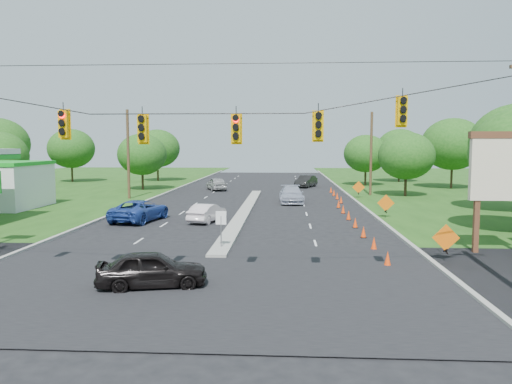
# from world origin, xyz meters

# --- Properties ---
(ground) EXTENTS (160.00, 160.00, 0.00)m
(ground) POSITION_xyz_m (0.00, 0.00, 0.00)
(ground) COLOR black
(ground) RESTS_ON ground
(cross_street) EXTENTS (160.00, 14.00, 0.02)m
(cross_street) POSITION_xyz_m (0.00, 0.00, 0.00)
(cross_street) COLOR black
(cross_street) RESTS_ON ground
(curb_left) EXTENTS (0.25, 110.00, 0.16)m
(curb_left) POSITION_xyz_m (-10.10, 30.00, 0.00)
(curb_left) COLOR gray
(curb_left) RESTS_ON ground
(curb_right) EXTENTS (0.25, 110.00, 0.16)m
(curb_right) POSITION_xyz_m (10.10, 30.00, 0.00)
(curb_right) COLOR gray
(curb_right) RESTS_ON ground
(median) EXTENTS (1.00, 34.00, 0.18)m
(median) POSITION_xyz_m (0.00, 21.00, 0.00)
(median) COLOR gray
(median) RESTS_ON ground
(median_sign) EXTENTS (0.55, 0.06, 2.05)m
(median_sign) POSITION_xyz_m (0.00, 6.00, 1.46)
(median_sign) COLOR gray
(median_sign) RESTS_ON ground
(signal_span) EXTENTS (25.60, 0.32, 9.00)m
(signal_span) POSITION_xyz_m (-0.05, -1.00, 4.97)
(signal_span) COLOR #422D1C
(signal_span) RESTS_ON ground
(utility_pole_far_left) EXTENTS (0.28, 0.28, 9.00)m
(utility_pole_far_left) POSITION_xyz_m (-12.50, 30.00, 4.50)
(utility_pole_far_left) COLOR #422D1C
(utility_pole_far_left) RESTS_ON ground
(utility_pole_far_right) EXTENTS (0.28, 0.28, 9.00)m
(utility_pole_far_right) POSITION_xyz_m (12.50, 35.00, 4.50)
(utility_pole_far_right) COLOR #422D1C
(utility_pole_far_right) RESTS_ON ground
(pylon_sign) EXTENTS (5.90, 2.30, 6.12)m
(pylon_sign) POSITION_xyz_m (14.31, 6.20, 4.00)
(pylon_sign) COLOR #59331E
(pylon_sign) RESTS_ON ground
(cone_0) EXTENTS (0.32, 0.32, 0.70)m
(cone_0) POSITION_xyz_m (7.94, 3.00, 0.35)
(cone_0) COLOR #F7400C
(cone_0) RESTS_ON ground
(cone_1) EXTENTS (0.32, 0.32, 0.70)m
(cone_1) POSITION_xyz_m (7.94, 6.50, 0.35)
(cone_1) COLOR #F7400C
(cone_1) RESTS_ON ground
(cone_2) EXTENTS (0.32, 0.32, 0.70)m
(cone_2) POSITION_xyz_m (7.94, 10.00, 0.35)
(cone_2) COLOR #F7400C
(cone_2) RESTS_ON ground
(cone_3) EXTENTS (0.32, 0.32, 0.70)m
(cone_3) POSITION_xyz_m (7.94, 13.50, 0.35)
(cone_3) COLOR #F7400C
(cone_3) RESTS_ON ground
(cone_4) EXTENTS (0.32, 0.32, 0.70)m
(cone_4) POSITION_xyz_m (7.94, 17.00, 0.35)
(cone_4) COLOR #F7400C
(cone_4) RESTS_ON ground
(cone_5) EXTENTS (0.32, 0.32, 0.70)m
(cone_5) POSITION_xyz_m (7.94, 20.50, 0.35)
(cone_5) COLOR #F7400C
(cone_5) RESTS_ON ground
(cone_6) EXTENTS (0.32, 0.32, 0.70)m
(cone_6) POSITION_xyz_m (7.94, 24.00, 0.35)
(cone_6) COLOR #F7400C
(cone_6) RESTS_ON ground
(cone_7) EXTENTS (0.32, 0.32, 0.70)m
(cone_7) POSITION_xyz_m (8.54, 27.50, 0.35)
(cone_7) COLOR #F7400C
(cone_7) RESTS_ON ground
(cone_8) EXTENTS (0.32, 0.32, 0.70)m
(cone_8) POSITION_xyz_m (8.54, 31.00, 0.35)
(cone_8) COLOR #F7400C
(cone_8) RESTS_ON ground
(cone_9) EXTENTS (0.32, 0.32, 0.70)m
(cone_9) POSITION_xyz_m (8.54, 34.50, 0.35)
(cone_9) COLOR #F7400C
(cone_9) RESTS_ON ground
(cone_10) EXTENTS (0.32, 0.32, 0.70)m
(cone_10) POSITION_xyz_m (8.54, 38.00, 0.35)
(cone_10) COLOR #F7400C
(cone_10) RESTS_ON ground
(work_sign_0) EXTENTS (1.27, 0.58, 1.37)m
(work_sign_0) POSITION_xyz_m (10.80, 4.00, 1.09)
(work_sign_0) COLOR black
(work_sign_0) RESTS_ON ground
(work_sign_1) EXTENTS (1.27, 0.58, 1.37)m
(work_sign_1) POSITION_xyz_m (10.80, 18.00, 1.09)
(work_sign_1) COLOR black
(work_sign_1) RESTS_ON ground
(work_sign_2) EXTENTS (1.27, 0.58, 1.37)m
(work_sign_2) POSITION_xyz_m (10.80, 32.00, 1.09)
(work_sign_2) COLOR black
(work_sign_2) RESTS_ON ground
(tree_4) EXTENTS (6.72, 6.72, 7.84)m
(tree_4) POSITION_xyz_m (-28.00, 52.00, 4.96)
(tree_4) COLOR black
(tree_4) RESTS_ON ground
(tree_5) EXTENTS (5.88, 5.88, 6.86)m
(tree_5) POSITION_xyz_m (-14.00, 40.00, 4.34)
(tree_5) COLOR black
(tree_5) RESTS_ON ground
(tree_6) EXTENTS (6.72, 6.72, 7.84)m
(tree_6) POSITION_xyz_m (-16.00, 55.00, 4.96)
(tree_6) COLOR black
(tree_6) RESTS_ON ground
(tree_9) EXTENTS (5.88, 5.88, 6.86)m
(tree_9) POSITION_xyz_m (16.00, 34.00, 4.34)
(tree_9) COLOR black
(tree_9) RESTS_ON ground
(tree_10) EXTENTS (7.56, 7.56, 8.82)m
(tree_10) POSITION_xyz_m (24.00, 44.00, 5.58)
(tree_10) COLOR black
(tree_10) RESTS_ON ground
(tree_11) EXTENTS (6.72, 6.72, 7.84)m
(tree_11) POSITION_xyz_m (20.00, 55.00, 4.96)
(tree_11) COLOR black
(tree_11) RESTS_ON ground
(tree_12) EXTENTS (5.88, 5.88, 6.86)m
(tree_12) POSITION_xyz_m (14.00, 48.00, 4.34)
(tree_12) COLOR black
(tree_12) RESTS_ON ground
(black_sedan) EXTENTS (4.45, 2.55, 1.42)m
(black_sedan) POSITION_xyz_m (-1.77, -0.92, 0.71)
(black_sedan) COLOR black
(black_sedan) RESTS_ON ground
(white_sedan) EXTENTS (2.40, 4.21, 1.31)m
(white_sedan) POSITION_xyz_m (-2.24, 15.48, 0.66)
(white_sedan) COLOR silver
(white_sedan) RESTS_ON ground
(blue_pickup) EXTENTS (3.57, 5.92, 1.54)m
(blue_pickup) POSITION_xyz_m (-7.13, 15.61, 0.77)
(blue_pickup) COLOR #223F94
(blue_pickup) RESTS_ON ground
(silver_car_far) EXTENTS (2.41, 5.51, 1.58)m
(silver_car_far) POSITION_xyz_m (3.88, 27.72, 0.79)
(silver_car_far) COLOR #A2A8BB
(silver_car_far) RESTS_ON ground
(silver_car_oncoming) EXTENTS (3.35, 4.93, 1.56)m
(silver_car_oncoming) POSITION_xyz_m (-5.06, 40.52, 0.78)
(silver_car_oncoming) COLOR #9C9C9C
(silver_car_oncoming) RESTS_ON ground
(dark_car_receding) EXTENTS (3.25, 5.00, 1.56)m
(dark_car_receding) POSITION_xyz_m (5.99, 45.53, 0.78)
(dark_car_receding) COLOR black
(dark_car_receding) RESTS_ON ground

